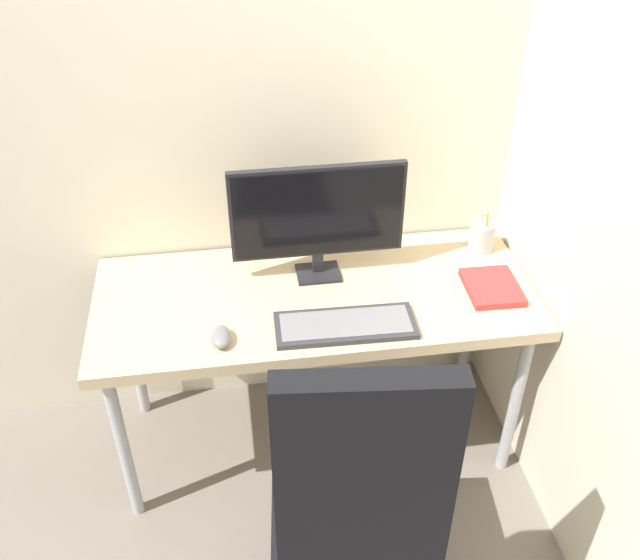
{
  "coord_description": "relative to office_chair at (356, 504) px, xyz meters",
  "views": [
    {
      "loc": [
        -0.27,
        -1.9,
        2.19
      ],
      "look_at": [
        0.01,
        -0.06,
        0.82
      ],
      "focal_mm": 39.71,
      "sensor_mm": 36.0,
      "label": 1
    }
  ],
  "objects": [
    {
      "name": "ground_plane",
      "position": [
        -0.0,
        0.75,
        -0.58
      ],
      "size": [
        8.0,
        8.0,
        0.0
      ],
      "primitive_type": "plane",
      "color": "slate"
    },
    {
      "name": "wall_back",
      "position": [
        -0.0,
        1.1,
        0.82
      ],
      "size": [
        2.98,
        0.04,
        2.8
      ],
      "primitive_type": "cube",
      "color": "beige",
      "rests_on": "ground_plane"
    },
    {
      "name": "notebook",
      "position": [
        0.6,
        0.68,
        0.16
      ],
      "size": [
        0.18,
        0.22,
        0.02
      ],
      "primitive_type": "cube",
      "rotation": [
        0.0,
        0.0,
        -0.03
      ],
      "color": "#B23333",
      "rests_on": "desk"
    },
    {
      "name": "pen_holder",
      "position": [
        0.64,
        0.93,
        0.2
      ],
      "size": [
        0.09,
        0.09,
        0.18
      ],
      "color": "#B2B5BA",
      "rests_on": "desk"
    },
    {
      "name": "office_chair",
      "position": [
        0.0,
        0.0,
        0.0
      ],
      "size": [
        0.61,
        0.63,
        1.18
      ],
      "color": "black",
      "rests_on": "ground_plane"
    },
    {
      "name": "keyboard",
      "position": [
        0.07,
        0.56,
        0.15
      ],
      "size": [
        0.46,
        0.18,
        0.02
      ],
      "color": "#333338",
      "rests_on": "desk"
    },
    {
      "name": "monitor",
      "position": [
        0.02,
        0.87,
        0.38
      ],
      "size": [
        0.59,
        0.12,
        0.42
      ],
      "color": "black",
      "rests_on": "desk"
    },
    {
      "name": "wall_side_right",
      "position": [
        0.78,
        0.54,
        0.82
      ],
      "size": [
        0.04,
        2.11,
        2.8
      ],
      "primitive_type": "cube",
      "color": "beige",
      "rests_on": "ground_plane"
    },
    {
      "name": "desk",
      "position": [
        -0.0,
        0.75,
        0.08
      ],
      "size": [
        1.5,
        0.63,
        0.72
      ],
      "color": "#D1B78C",
      "rests_on": "ground_plane"
    },
    {
      "name": "mouse",
      "position": [
        -0.33,
        0.55,
        0.16
      ],
      "size": [
        0.06,
        0.11,
        0.04
      ],
      "primitive_type": "ellipsoid",
      "rotation": [
        0.0,
        0.0,
        -0.01
      ],
      "color": "slate",
      "rests_on": "desk"
    }
  ]
}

